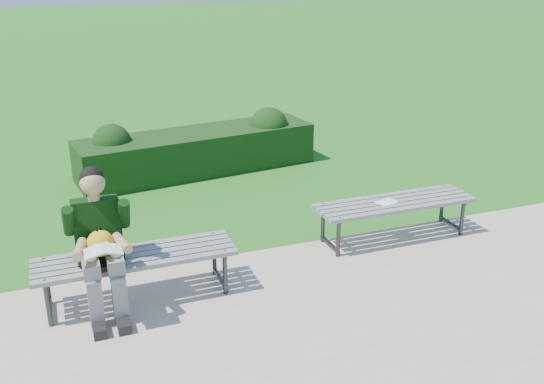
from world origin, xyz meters
The scene contains 7 objects.
ground centered at (0.00, 0.00, 0.00)m, with size 80.00×80.00×0.00m.
walkway centered at (0.00, -1.75, 0.01)m, with size 30.00×3.50×0.02m.
hedge centered at (-0.04, 2.87, 0.34)m, with size 3.59×1.35×0.86m.
bench_left centered at (-1.47, -0.55, 0.42)m, with size 1.80×0.50×0.46m.
bench_right centered at (1.41, -0.23, 0.42)m, with size 1.80×0.50×0.46m.
seated_boy centered at (-1.77, -0.64, 0.71)m, with size 0.56×0.76×1.31m.
paper_sheet centered at (1.31, -0.23, 0.47)m, with size 0.25×0.21×0.01m.
Camera 1 is at (-2.03, -5.57, 2.96)m, focal length 40.00 mm.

